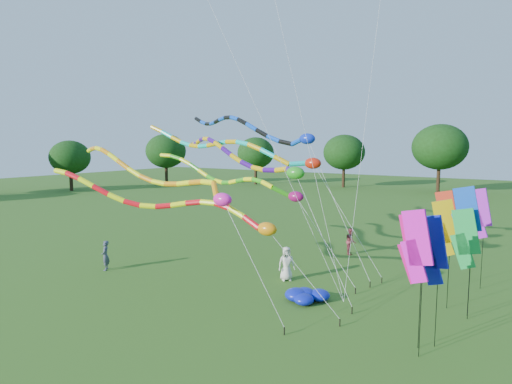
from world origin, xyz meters
The scene contains 20 objects.
ground centered at (0.00, 0.00, 0.00)m, with size 160.00×160.00×0.00m, color #275416.
tree_ring centered at (-1.75, 2.31, 5.45)m, with size 117.12×110.81×9.68m.
tube_kite_red centered at (-4.05, 1.16, 4.22)m, with size 13.63×2.87×6.31m.
tube_kite_orange centered at (-6.27, 2.09, 5.42)m, with size 15.18×3.06×7.43m.
tube_kite_purple centered at (-4.46, 6.66, 6.21)m, with size 13.92×6.08×7.97m.
tube_kite_blue centered at (-6.00, 9.78, 7.86)m, with size 15.50×5.39×9.52m.
tube_kite_cyan centered at (-5.64, 8.01, 6.62)m, with size 15.95×1.20×8.73m.
tube_kite_green centered at (-4.70, 6.54, 4.93)m, with size 13.17×1.67×6.89m.
banner_pole_blue_b centered at (6.75, 6.08, 4.05)m, with size 1.16×0.18×5.32m.
banner_pole_magenta_a centered at (5.72, 2.07, 3.47)m, with size 1.16×0.23×4.74m.
banner_pole_violet centered at (6.82, 10.10, 3.63)m, with size 1.14×0.37×4.89m.
banner_pole_orange centered at (5.92, 6.41, 3.43)m, with size 1.14×0.39×4.70m.
banner_pole_green centered at (6.80, 5.73, 3.23)m, with size 1.16×0.15×4.49m.
banner_pole_magenta_b centered at (5.89, 1.56, 3.65)m, with size 1.15×0.36×4.92m.
banner_pole_red centered at (5.49, 9.27, 3.52)m, with size 1.16×0.19×4.78m.
banner_pole_blue_a centered at (6.19, 2.62, 3.35)m, with size 1.10×0.53×4.61m.
blue_nylon_heap centered at (0.93, 3.89, 0.20)m, with size 1.42×1.38×0.44m.
person_a centered at (-1.40, 6.00, 0.87)m, with size 0.85×0.55×1.74m, color beige.
person_b centered at (-10.61, 2.02, 0.82)m, with size 0.60×0.39×1.65m, color #3F4559.
person_c centered at (-0.54, 12.77, 0.83)m, with size 0.81×0.63×1.66m, color maroon.
Camera 1 is at (9.00, -12.62, 7.00)m, focal length 30.00 mm.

